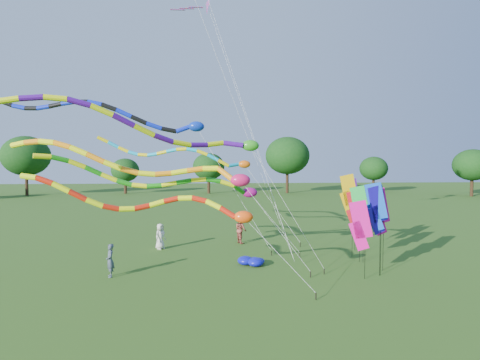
{
  "coord_description": "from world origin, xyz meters",
  "views": [
    {
      "loc": [
        -1.94,
        -17.22,
        5.85
      ],
      "look_at": [
        -0.56,
        2.79,
        4.8
      ],
      "focal_mm": 30.0,
      "sensor_mm": 36.0,
      "label": 1
    }
  ],
  "objects": [
    {
      "name": "blue_nylon_heap",
      "position": [
        0.28,
        4.54,
        0.21
      ],
      "size": [
        1.21,
        1.03,
        0.48
      ],
      "color": "#0D11B4",
      "rests_on": "ground"
    },
    {
      "name": "ground",
      "position": [
        0.0,
        0.0,
        0.0
      ],
      "size": [
        160.0,
        160.0,
        0.0
      ],
      "primitive_type": "plane",
      "color": "#2C5616",
      "rests_on": "ground"
    },
    {
      "name": "banner_pole_blue_a",
      "position": [
        6.26,
        2.11,
        3.32
      ],
      "size": [
        1.15,
        0.31,
        4.58
      ],
      "rotation": [
        0.0,
        0.0,
        0.2
      ],
      "color": "black",
      "rests_on": "ground"
    },
    {
      "name": "tree_ring",
      "position": [
        -3.6,
        1.19,
        5.24
      ],
      "size": [
        119.98,
        120.4,
        9.11
      ],
      "color": "#382314",
      "rests_on": "ground"
    },
    {
      "name": "banner_pole_blue_b",
      "position": [
        6.19,
        2.17,
        3.45
      ],
      "size": [
        1.09,
        0.56,
        4.71
      ],
      "rotation": [
        0.0,
        0.0,
        -0.43
      ],
      "color": "black",
      "rests_on": "ground"
    },
    {
      "name": "person_b",
      "position": [
        -7.01,
        2.79,
        0.83
      ],
      "size": [
        0.59,
        0.7,
        1.65
      ],
      "primitive_type": "imported",
      "rotation": [
        0.0,
        0.0,
        -1.2
      ],
      "color": "#3D4756",
      "rests_on": "ground"
    },
    {
      "name": "tube_kite_red",
      "position": [
        -3.8,
        -0.8,
        3.98
      ],
      "size": [
        11.54,
        1.1,
        5.78
      ],
      "rotation": [
        0.0,
        0.0,
        -0.04
      ],
      "color": "black",
      "rests_on": "ground"
    },
    {
      "name": "banner_pole_green",
      "position": [
        6.32,
        4.71,
        3.12
      ],
      "size": [
        1.14,
        0.41,
        4.38
      ],
      "rotation": [
        0.0,
        0.0,
        -0.29
      ],
      "color": "black",
      "rests_on": "ground"
    },
    {
      "name": "tube_kite_purple",
      "position": [
        -4.48,
        -0.13,
        7.12
      ],
      "size": [
        15.02,
        4.51,
        8.89
      ],
      "rotation": [
        0.0,
        0.0,
        0.3
      ],
      "color": "black",
      "rests_on": "ground"
    },
    {
      "name": "tube_kite_green",
      "position": [
        -3.75,
        4.21,
        4.63
      ],
      "size": [
        13.42,
        3.65,
        6.68
      ],
      "rotation": [
        0.0,
        0.0,
        0.26
      ],
      "color": "black",
      "rests_on": "ground"
    },
    {
      "name": "delta_kite_high_c",
      "position": [
        -2.23,
        8.13,
        15.38
      ],
      "size": [
        6.99,
        4.82,
        16.39
      ],
      "rotation": [
        0.0,
        0.0,
        0.13
      ],
      "color": "black",
      "rests_on": "ground"
    },
    {
      "name": "banner_pole_violet",
      "position": [
        6.94,
        7.56,
        3.37
      ],
      "size": [
        1.12,
        0.47,
        4.63
      ],
      "rotation": [
        0.0,
        0.0,
        0.34
      ],
      "color": "black",
      "rests_on": "ground"
    },
    {
      "name": "banner_pole_magenta_a",
      "position": [
        5.22,
        1.65,
        2.62
      ],
      "size": [
        1.13,
        0.42,
        3.88
      ],
      "rotation": [
        0.0,
        0.0,
        -0.3
      ],
      "color": "black",
      "rests_on": "ground"
    },
    {
      "name": "person_a",
      "position": [
        -5.33,
        8.88,
        0.83
      ],
      "size": [
        0.91,
        0.97,
        1.66
      ],
      "primitive_type": "imported",
      "rotation": [
        0.0,
        0.0,
        0.94
      ],
      "color": "beige",
      "rests_on": "ground"
    },
    {
      "name": "tube_kite_cyan",
      "position": [
        -3.47,
        9.43,
        6.05
      ],
      "size": [
        13.3,
        1.82,
        7.85
      ],
      "rotation": [
        0.0,
        0.0,
        -0.08
      ],
      "color": "black",
      "rests_on": "ground"
    },
    {
      "name": "person_c",
      "position": [
        0.04,
        10.39,
        0.93
      ],
      "size": [
        0.99,
        1.1,
        1.86
      ],
      "primitive_type": "imported",
      "rotation": [
        0.0,
        0.0,
        1.96
      ],
      "color": "#9A4438",
      "rests_on": "ground"
    },
    {
      "name": "tube_kite_orange",
      "position": [
        -4.67,
        2.98,
        5.47
      ],
      "size": [
        14.69,
        1.81,
        7.42
      ],
      "rotation": [
        0.0,
        0.0,
        -0.13
      ],
      "color": "black",
      "rests_on": "ground"
    },
    {
      "name": "banner_pole_orange",
      "position": [
        6.18,
        6.06,
        3.72
      ],
      "size": [
        1.16,
        0.17,
        4.99
      ],
      "rotation": [
        0.0,
        0.0,
        -0.08
      ],
      "color": "black",
      "rests_on": "ground"
    },
    {
      "name": "tube_kite_blue",
      "position": [
        -7.46,
        7.47,
        8.44
      ],
      "size": [
        16.5,
        2.42,
        10.12
      ],
      "rotation": [
        0.0,
        0.0,
        -0.11
      ],
      "color": "black",
      "rests_on": "ground"
    },
    {
      "name": "banner_pole_magenta_b",
      "position": [
        6.73,
        2.91,
        3.11
      ],
      "size": [
        1.16,
        0.26,
        4.37
      ],
      "rotation": [
        0.0,
        0.0,
        0.16
      ],
      "color": "black",
      "rests_on": "ground"
    },
    {
      "name": "banner_pole_red",
      "position": [
        6.16,
        4.83,
        2.86
      ],
      "size": [
        1.16,
        0.16,
        4.12
      ],
      "rotation": [
        0.0,
        0.0,
        -0.07
      ],
      "color": "black",
      "rests_on": "ground"
    }
  ]
}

